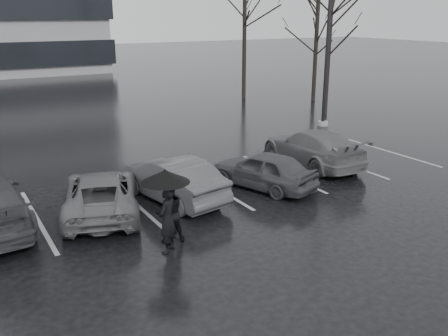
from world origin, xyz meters
TOP-DOWN VIEW (x-y plane):
  - ground at (0.00, 0.00)m, footprint 160.00×160.00m
  - car_main at (1.95, 1.52)m, footprint 2.59×3.90m
  - car_west_a at (-1.08, 2.02)m, footprint 2.16×4.25m
  - car_west_b at (-3.28, 2.05)m, footprint 3.21×4.71m
  - car_east at (5.01, 2.75)m, footprint 2.03×4.70m
  - pedestrian_left at (-2.64, -1.14)m, footprint 0.72×0.70m
  - pedestrian_right at (-2.37, -0.63)m, footprint 0.84×0.70m
  - umbrella at (-2.55, -0.88)m, footprint 1.18×1.18m
  - lamp_post at (9.95, 7.80)m, footprint 0.54×0.54m
  - stall_stripes at (-0.80, 2.50)m, footprint 19.72×5.00m
  - tree_east at (12.00, 10.00)m, footprint 0.26×0.26m
  - tree_ne at (14.50, 14.00)m, footprint 0.26×0.26m
  - tree_north at (11.00, 17.00)m, footprint 0.26×0.26m

SIDE VIEW (x-z plane):
  - ground at x=0.00m, z-range 0.00..0.00m
  - stall_stripes at x=-0.80m, z-range 0.00..0.00m
  - car_west_b at x=-3.28m, z-range 0.00..1.20m
  - car_main at x=1.95m, z-range 0.00..1.23m
  - car_west_a at x=-1.08m, z-range 0.00..1.34m
  - car_east at x=5.01m, z-range 0.00..1.35m
  - pedestrian_right at x=-2.37m, z-range 0.00..1.57m
  - pedestrian_left at x=-2.64m, z-range 0.00..1.67m
  - umbrella at x=-2.55m, z-range 0.82..2.83m
  - tree_ne at x=14.50m, z-range 0.00..7.00m
  - tree_east at x=12.00m, z-range 0.00..8.00m
  - tree_north at x=11.00m, z-range 0.00..8.50m
  - lamp_post at x=9.95m, z-range -0.41..9.39m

